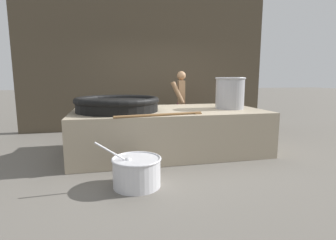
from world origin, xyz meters
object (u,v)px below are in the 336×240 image
at_px(prep_bowl_vegetables, 137,171).
at_px(giant_wok_near, 117,104).
at_px(stock_pot, 230,93).
at_px(cook, 181,101).

bearing_deg(prep_bowl_vegetables, giant_wok_near, 96.37).
xyz_separation_m(giant_wok_near, prep_bowl_vegetables, (0.17, -1.51, -0.73)).
bearing_deg(stock_pot, giant_wok_near, 178.03).
bearing_deg(cook, stock_pot, 120.30).
distance_m(stock_pot, prep_bowl_vegetables, 2.60).
height_order(giant_wok_near, cook, cook).
bearing_deg(stock_pot, cook, 109.52).
bearing_deg(prep_bowl_vegetables, cook, 64.51).
relative_size(giant_wok_near, stock_pot, 2.49).
bearing_deg(giant_wok_near, prep_bowl_vegetables, -83.63).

